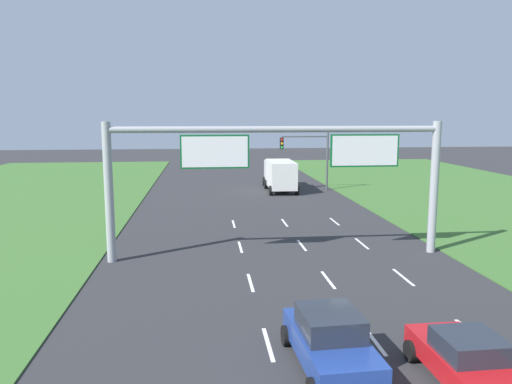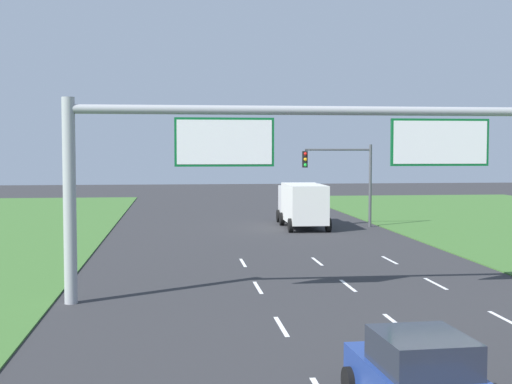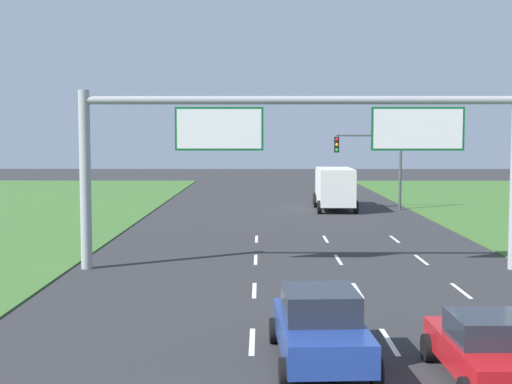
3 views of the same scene
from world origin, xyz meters
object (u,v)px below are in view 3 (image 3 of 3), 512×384
(car_near_red, at_px, (489,349))
(car_lead_silver, at_px, (320,327))
(box_truck, at_px, (334,186))
(sign_gantry, at_px, (305,144))
(traffic_light_mast, at_px, (373,155))

(car_near_red, bearing_deg, car_lead_silver, 157.32)
(car_near_red, distance_m, box_truck, 35.84)
(car_near_red, relative_size, box_truck, 0.53)
(car_near_red, xyz_separation_m, car_lead_silver, (-3.45, 1.38, 0.10))
(sign_gantry, bearing_deg, car_lead_silver, -91.78)
(car_near_red, height_order, sign_gantry, sign_gantry)
(box_truck, bearing_deg, car_lead_silver, -95.37)
(box_truck, distance_m, traffic_light_mast, 3.52)
(box_truck, bearing_deg, car_near_red, -89.64)
(car_lead_silver, distance_m, sign_gantry, 12.30)
(car_lead_silver, distance_m, traffic_light_mast, 34.77)
(sign_gantry, height_order, traffic_light_mast, sign_gantry)
(car_near_red, distance_m, traffic_light_mast, 35.67)
(car_lead_silver, relative_size, traffic_light_mast, 0.79)
(sign_gantry, distance_m, traffic_light_mast, 23.27)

